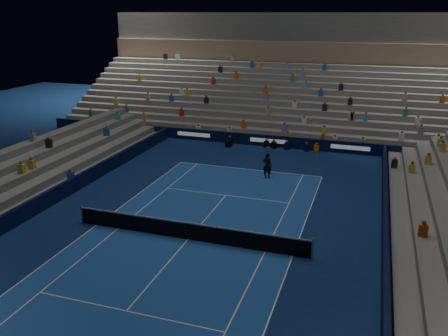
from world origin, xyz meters
TOP-DOWN VIEW (x-y plane):
  - ground at (0.00, 0.00)m, footprint 90.00×90.00m
  - court_surface at (0.00, 0.00)m, footprint 10.97×23.77m
  - sponsor_barrier_far at (0.00, 18.50)m, footprint 44.00×0.25m
  - sponsor_barrier_east at (9.70, 0.00)m, footprint 0.25×37.00m
  - sponsor_barrier_west at (-9.70, 0.00)m, footprint 0.25×37.00m
  - grandstand_main at (0.00, 27.90)m, footprint 44.00×15.20m
  - tennis_net at (0.00, 0.00)m, footprint 12.90×0.10m
  - tennis_player at (1.75, 10.53)m, footprint 0.74×0.56m
  - broadcast_camera at (-3.28, 17.33)m, footprint 0.58×0.96m

SIDE VIEW (x-z plane):
  - ground at x=0.00m, z-range 0.00..0.00m
  - court_surface at x=0.00m, z-range 0.00..0.01m
  - broadcast_camera at x=-3.28m, z-range 0.01..0.60m
  - sponsor_barrier_far at x=0.00m, z-range 0.00..1.00m
  - sponsor_barrier_east at x=9.70m, z-range 0.00..1.00m
  - sponsor_barrier_west at x=-9.70m, z-range 0.00..1.00m
  - tennis_net at x=0.00m, z-range -0.05..1.05m
  - tennis_player at x=1.75m, z-range 0.00..1.86m
  - grandstand_main at x=0.00m, z-range -2.22..8.98m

